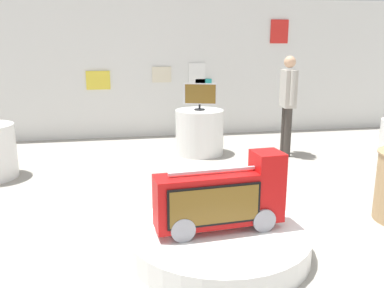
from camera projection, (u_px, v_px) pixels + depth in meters
ground_plane at (242, 254)px, 3.78m from camera, size 30.00×30.00×0.00m
back_wall_display at (169, 69)px, 8.43m from camera, size 10.74×0.13×2.81m
main_display_pedestal at (219, 240)px, 3.81m from camera, size 1.69×1.69×0.22m
novelty_firetruck_tv at (222, 199)px, 3.71m from camera, size 1.21×0.42×0.72m
display_pedestal_center_rear at (199, 132)px, 7.18m from camera, size 0.84×0.84×0.78m
tv_on_center_rear at (200, 95)px, 7.02m from camera, size 0.56×0.22×0.46m
shopper_browsing_near_truck at (288, 98)px, 6.94m from camera, size 0.25×0.56×1.71m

